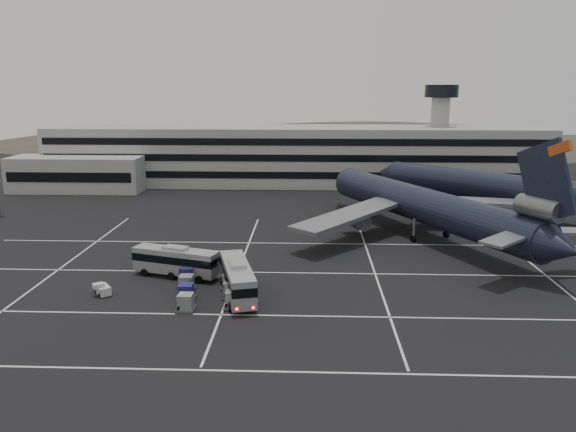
{
  "coord_description": "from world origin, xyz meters",
  "views": [
    {
      "loc": [
        3.33,
        -65.75,
        24.04
      ],
      "look_at": [
        0.19,
        15.27,
        5.0
      ],
      "focal_mm": 35.0,
      "sensor_mm": 36.0,
      "label": 1
    }
  ],
  "objects_px": {
    "trijet_main": "(426,206)",
    "bus_far": "(176,260)",
    "bus_near": "(237,278)",
    "uld_cluster": "(208,282)"
  },
  "relations": [
    {
      "from": "bus_near",
      "to": "bus_far",
      "type": "bearing_deg",
      "value": 128.06
    },
    {
      "from": "bus_far",
      "to": "uld_cluster",
      "type": "xyz_separation_m",
      "value": [
        4.88,
        -4.41,
        -1.27
      ]
    },
    {
      "from": "trijet_main",
      "to": "bus_far",
      "type": "bearing_deg",
      "value": -176.48
    },
    {
      "from": "bus_near",
      "to": "bus_far",
      "type": "xyz_separation_m",
      "value": [
        -8.73,
        6.66,
        -0.14
      ]
    },
    {
      "from": "bus_near",
      "to": "uld_cluster",
      "type": "distance_m",
      "value": 4.67
    },
    {
      "from": "trijet_main",
      "to": "uld_cluster",
      "type": "relative_size",
      "value": 3.42
    },
    {
      "from": "trijet_main",
      "to": "uld_cluster",
      "type": "height_order",
      "value": "trijet_main"
    },
    {
      "from": "bus_far",
      "to": "trijet_main",
      "type": "bearing_deg",
      "value": -42.36
    },
    {
      "from": "bus_near",
      "to": "uld_cluster",
      "type": "bearing_deg",
      "value": 135.07
    },
    {
      "from": "bus_near",
      "to": "bus_far",
      "type": "distance_m",
      "value": 10.98
    }
  ]
}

